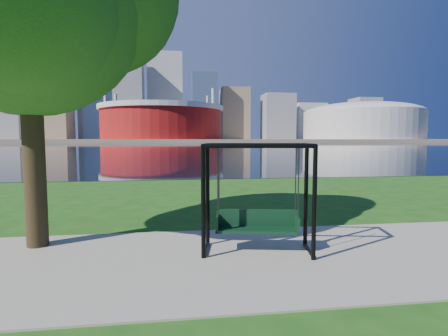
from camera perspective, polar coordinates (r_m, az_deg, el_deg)
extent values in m
plane|color=#1E5114|center=(6.99, 0.94, -13.39)|extent=(900.00, 900.00, 0.00)
cube|color=#9E937F|center=(6.52, 1.64, -14.62)|extent=(120.00, 4.00, 0.03)
cube|color=black|center=(108.59, -7.38, 3.59)|extent=(900.00, 180.00, 0.02)
cube|color=#937F60|center=(312.56, -7.75, 4.51)|extent=(900.00, 228.00, 2.00)
cylinder|color=maroon|center=(241.97, -10.11, 7.26)|extent=(80.00, 80.00, 22.00)
cylinder|color=silver|center=(242.58, -10.14, 9.50)|extent=(83.00, 83.00, 3.00)
cylinder|color=silver|center=(262.13, -2.69, 8.23)|extent=(2.00, 2.00, 32.00)
cylinder|color=silver|center=(264.38, -17.18, 7.99)|extent=(2.00, 2.00, 32.00)
cylinder|color=silver|center=(227.02, -18.74, 8.52)|extent=(2.00, 2.00, 32.00)
cylinder|color=silver|center=(224.40, -1.79, 8.81)|extent=(2.00, 2.00, 32.00)
cylinder|color=beige|center=(277.40, 21.60, 6.47)|extent=(84.00, 84.00, 20.00)
ellipsoid|color=beige|center=(277.86, 21.66, 8.32)|extent=(84.00, 84.00, 15.12)
cube|color=gray|center=(347.09, -31.93, 9.15)|extent=(28.00, 28.00, 62.00)
cube|color=#998466|center=(325.11, -26.17, 12.04)|extent=(26.00, 26.00, 88.00)
cube|color=slate|center=(341.95, -19.95, 12.45)|extent=(30.00, 24.00, 95.00)
cube|color=gray|center=(316.02, -15.23, 11.12)|extent=(24.00, 24.00, 72.00)
cube|color=silver|center=(343.99, -9.54, 11.36)|extent=(32.00, 28.00, 80.00)
cube|color=slate|center=(318.93, -3.25, 9.95)|extent=(22.00, 22.00, 58.00)
cube|color=#998466|center=(337.10, 1.70, 8.82)|extent=(26.00, 26.00, 48.00)
cube|color=gray|center=(336.24, 8.79, 8.27)|extent=(28.00, 24.00, 42.00)
cube|color=silver|center=(372.72, 13.62, 7.38)|extent=(30.00, 26.00, 36.00)
cube|color=gray|center=(376.35, 21.92, 7.45)|extent=(24.00, 24.00, 40.00)
cube|color=#998466|center=(409.88, 25.74, 6.51)|extent=(26.00, 26.00, 32.00)
sphere|color=#998466|center=(334.84, -26.49, 20.11)|extent=(10.00, 10.00, 10.00)
cylinder|color=black|center=(6.28, -3.41, -5.79)|extent=(0.09, 0.09, 2.06)
cylinder|color=black|center=(6.37, 14.54, -5.78)|extent=(0.09, 0.09, 2.06)
cylinder|color=black|center=(7.07, -2.69, -4.60)|extent=(0.09, 0.09, 2.06)
cylinder|color=black|center=(7.15, 13.24, -4.61)|extent=(0.09, 0.09, 2.06)
cylinder|color=black|center=(6.14, 5.71, 3.61)|extent=(1.95, 0.45, 0.08)
cylinder|color=black|center=(6.95, 5.39, 3.74)|extent=(1.95, 0.45, 0.08)
cylinder|color=black|center=(6.57, -3.07, 3.70)|extent=(0.23, 0.81, 0.08)
cylinder|color=black|center=(6.90, -2.99, -13.00)|extent=(0.21, 0.80, 0.06)
cylinder|color=black|center=(6.66, 14.03, 3.58)|extent=(0.23, 0.81, 0.08)
cylinder|color=black|center=(6.99, 13.69, -12.91)|extent=(0.21, 0.80, 0.06)
cube|color=black|center=(6.77, 5.43, -10.06)|extent=(1.61, 0.69, 0.05)
cube|color=black|center=(6.89, 5.38, -8.11)|extent=(1.54, 0.34, 0.34)
cube|color=black|center=(6.75, -1.06, -9.00)|extent=(0.12, 0.40, 0.30)
cube|color=black|center=(6.82, 11.87, -8.96)|extent=(0.12, 0.40, 0.30)
cylinder|color=#36373C|center=(6.44, -1.02, -2.50)|extent=(0.03, 0.03, 1.30)
cylinder|color=#36373C|center=(6.51, 12.06, -2.53)|extent=(0.03, 0.03, 1.30)
cylinder|color=#36373C|center=(6.77, -0.83, -2.15)|extent=(0.03, 0.03, 1.30)
cylinder|color=#36373C|center=(6.83, 11.62, -2.18)|extent=(0.03, 0.03, 1.30)
cylinder|color=black|center=(7.85, -28.66, 3.29)|extent=(0.41, 0.41, 4.11)
sphere|color=#265619|center=(7.11, -29.59, 22.31)|extent=(2.99, 2.99, 2.99)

